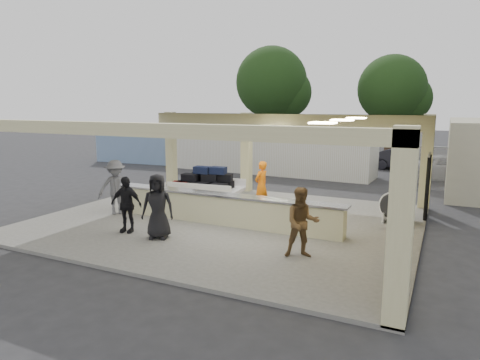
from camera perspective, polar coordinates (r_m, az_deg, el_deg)
The scene contains 16 objects.
ground at distance 14.36m, azimuth -1.70°, elevation -5.68°, with size 120.00×120.00×0.00m, color #272729.
pavilion at distance 14.55m, azimuth 0.22°, elevation -0.02°, with size 12.01×10.00×3.55m.
baggage_counter at distance 13.79m, azimuth -2.67°, elevation -3.83°, with size 8.20×0.58×0.98m.
luggage_cart at distance 16.21m, azimuth -4.61°, elevation -0.62°, with size 2.69×1.81×1.49m.
drum_fan at distance 14.69m, azimuth 19.90°, elevation -3.29°, with size 0.98×0.59×1.04m.
baggage_handler at distance 15.72m, azimuth 2.86°, elevation -0.65°, with size 0.64×0.35×1.75m, color orange.
passenger_a at distance 10.79m, azimuth 8.28°, elevation -5.65°, with size 0.87×0.38×1.78m, color brown.
passenger_b at distance 13.23m, azimuth -14.94°, elevation -3.15°, with size 0.99×0.36×1.70m, color black.
passenger_c at distance 15.48m, azimuth -16.22°, elevation -0.93°, with size 1.23×0.43×1.90m, color #54545A.
passenger_d at distance 12.39m, azimuth -10.91°, elevation -3.46°, with size 0.91×0.37×1.87m, color black.
car_white_a at distance 24.54m, azimuth 25.74°, elevation 1.46°, with size 2.18×4.60×1.32m, color silver.
car_dark at distance 27.40m, azimuth 21.24°, elevation 2.55°, with size 1.37×3.88×1.29m, color black.
container_white at distance 24.76m, azimuth 3.93°, elevation 3.96°, with size 11.83×2.37×2.56m, color silver.
container_blue at distance 29.21m, azimuth -9.90°, elevation 4.71°, with size 9.69×2.33×2.52m, color #7E9FC9.
tree_left at distance 39.08m, azimuth 4.74°, elevation 12.48°, with size 6.60×6.30×9.00m.
tree_mid at distance 38.65m, azimuth 20.08°, elevation 11.02°, with size 6.00×5.60×8.00m.
Camera 1 is at (6.39, -12.26, 3.88)m, focal length 32.00 mm.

